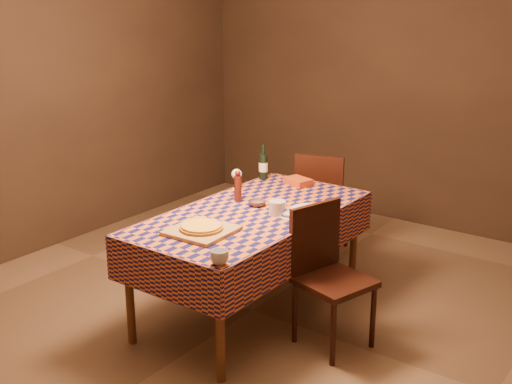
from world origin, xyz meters
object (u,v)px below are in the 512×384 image
bowl (257,203)px  chair_far (321,198)px  cutting_board (201,231)px  wine_bottle (263,166)px  white_plate (309,210)px  chair_right (326,267)px  pizza (201,227)px  dining_table (252,222)px

bowl → chair_far: chair_far is taller
cutting_board → bowl: 0.65m
cutting_board → chair_far: size_ratio=0.41×
cutting_board → wine_bottle: size_ratio=1.30×
wine_bottle → white_plate: 0.88m
white_plate → chair_right: bearing=-42.9°
pizza → wine_bottle: 1.31m
cutting_board → white_plate: size_ratio=1.44×
white_plate → chair_right: size_ratio=0.28×
white_plate → chair_far: (-0.47, 0.97, -0.25)m
white_plate → wine_bottle: bearing=147.2°
white_plate → pizza: bearing=-113.3°
cutting_board → pizza: (0.00, 0.00, 0.03)m
pizza → wine_bottle: wine_bottle is taller
pizza → bowl: (-0.03, 0.64, -0.02)m
wine_bottle → chair_right: size_ratio=0.31×
chair_far → chair_right: bearing=-58.4°
pizza → white_plate: (0.33, 0.77, -0.03)m
cutting_board → chair_right: chair_right is taller
wine_bottle → chair_right: bearing=-36.1°
wine_bottle → chair_right: (1.04, -0.76, -0.36)m
white_plate → chair_right: (0.31, -0.29, -0.25)m
wine_bottle → chair_far: 0.67m
dining_table → chair_far: size_ratio=1.98×
pizza → chair_right: bearing=36.8°
cutting_board → chair_right: bearing=36.8°
chair_right → bowl: bearing=166.4°
bowl → chair_right: (0.67, -0.16, -0.27)m
cutting_board → bowl: bowl is taller
pizza → chair_far: chair_far is taller
chair_far → white_plate: bearing=-64.5°
white_plate → chair_right: 0.50m
dining_table → white_plate: 0.41m
dining_table → chair_right: chair_right is taller
bowl → wine_bottle: wine_bottle is taller
cutting_board → bowl: bearing=92.7°
cutting_board → pizza: pizza is taller
cutting_board → pizza: bearing=0.0°
chair_right → dining_table: bearing=176.3°
pizza → chair_far: (-0.13, 1.75, -0.28)m
dining_table → chair_far: 1.24m
bowl → white_plate: size_ratio=0.48×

